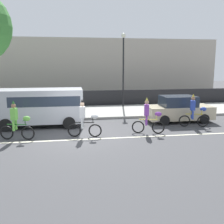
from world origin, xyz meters
TOP-DOWN VIEW (x-y plane):
  - ground_plane at (0.00, 0.00)m, footprint 80.00×80.00m
  - road_centre_line at (0.00, -0.50)m, footprint 36.00×0.14m
  - sidewalk_curb at (0.00, 6.50)m, footprint 60.00×5.00m
  - fence_line at (0.00, 9.40)m, footprint 40.00×0.08m
  - building_backdrop at (1.45, 18.00)m, footprint 28.00×8.00m
  - parade_cyclist_lime at (-2.75, -0.03)m, footprint 1.69×0.57m
  - parade_cyclist_zebra at (0.49, -0.06)m, footprint 1.70×0.54m
  - parade_cyclist_purple at (3.82, 0.09)m, footprint 1.68×0.60m
  - parade_cyclist_cobalt at (6.89, 1.12)m, footprint 1.68×0.61m
  - parked_van_silver at (-1.92, 2.70)m, footprint 5.00×2.22m
  - parked_car_beige at (6.57, 2.61)m, footprint 4.10×1.92m
  - street_lamp_post at (4.10, 8.16)m, footprint 0.36×0.36m

SIDE VIEW (x-z plane):
  - ground_plane at x=0.00m, z-range 0.00..0.00m
  - road_centre_line at x=0.00m, z-range 0.00..0.01m
  - sidewalk_curb at x=0.00m, z-range 0.00..0.15m
  - fence_line at x=0.00m, z-range 0.00..1.40m
  - parked_car_beige at x=6.57m, z-range -0.04..1.60m
  - parade_cyclist_lime at x=-2.75m, z-range -0.12..1.80m
  - parade_cyclist_zebra at x=0.49m, z-range -0.12..1.80m
  - parade_cyclist_purple at x=3.82m, z-range -0.12..1.80m
  - parade_cyclist_cobalt at x=6.89m, z-range -0.12..1.80m
  - parked_van_silver at x=-1.92m, z-range 0.19..2.37m
  - building_backdrop at x=1.45m, z-range 0.00..6.19m
  - street_lamp_post at x=4.10m, z-range 1.06..6.92m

